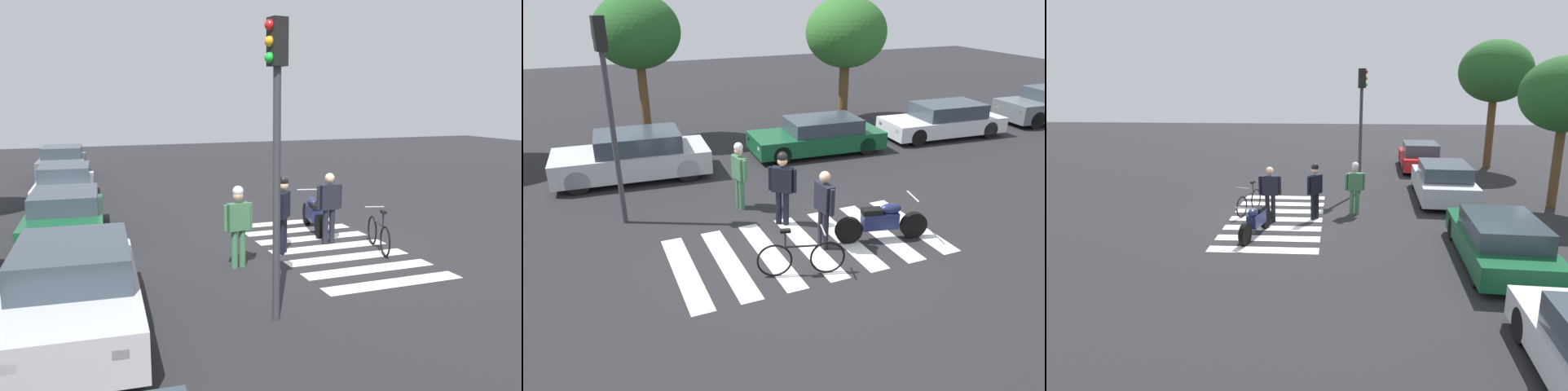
% 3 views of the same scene
% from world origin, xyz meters
% --- Properties ---
extents(ground_plane, '(60.00, 60.00, 0.00)m').
position_xyz_m(ground_plane, '(0.00, 0.00, 0.00)').
color(ground_plane, '#232326').
extents(police_motorcycle, '(2.09, 0.76, 1.02)m').
position_xyz_m(police_motorcycle, '(1.60, -0.36, 0.45)').
color(police_motorcycle, black).
rests_on(police_motorcycle, ground_plane).
extents(leaning_bicycle, '(1.68, 0.60, 1.01)m').
position_xyz_m(leaning_bicycle, '(-0.63, -0.97, 0.38)').
color(leaning_bicycle, black).
rests_on(leaning_bicycle, ground_plane).
extents(officer_on_foot, '(0.54, 0.47, 1.80)m').
position_xyz_m(officer_on_foot, '(-0.10, 1.23, 1.05)').
color(officer_on_foot, black).
rests_on(officer_on_foot, ground_plane).
extents(officer_by_motorcycle, '(0.24, 0.69, 1.74)m').
position_xyz_m(officer_by_motorcycle, '(0.28, -0.14, 1.00)').
color(officer_by_motorcycle, black).
rests_on(officer_by_motorcycle, ground_plane).
extents(pedestrian_bystander, '(0.27, 0.65, 1.74)m').
position_xyz_m(pedestrian_bystander, '(-0.72, 2.50, 1.00)').
color(pedestrian_bystander, '#3F724C').
rests_on(pedestrian_bystander, ground_plane).
extents(crosswalk_stripes, '(5.85, 2.94, 0.01)m').
position_xyz_m(crosswalk_stripes, '(-0.00, 0.00, 0.00)').
color(crosswalk_stripes, silver).
rests_on(crosswalk_stripes, ground_plane).
extents(car_red_convertible, '(4.01, 1.99, 1.32)m').
position_xyz_m(car_red_convertible, '(-8.42, 5.89, 0.64)').
color(car_red_convertible, black).
rests_on(car_red_convertible, ground_plane).
extents(car_silver_sedan, '(4.50, 2.16, 1.36)m').
position_xyz_m(car_silver_sedan, '(-2.89, 5.80, 0.66)').
color(car_silver_sedan, black).
rests_on(car_silver_sedan, ground_plane).
extents(car_green_compact, '(4.53, 2.11, 1.17)m').
position_xyz_m(car_green_compact, '(3.15, 5.86, 0.57)').
color(car_green_compact, black).
rests_on(car_green_compact, ground_plane).
extents(traffic_light_pole, '(0.28, 0.35, 4.68)m').
position_xyz_m(traffic_light_pole, '(-3.53, 2.79, 3.11)').
color(traffic_light_pole, '#38383D').
rests_on(traffic_light_pole, ground_plane).
extents(street_tree_near, '(3.40, 3.40, 6.06)m').
position_xyz_m(street_tree_near, '(-9.18, 9.33, 4.58)').
color(street_tree_near, brown).
rests_on(street_tree_near, ground_plane).
extents(street_tree_mid, '(2.90, 2.90, 5.07)m').
position_xyz_m(street_tree_mid, '(-1.97, 9.33, 3.81)').
color(street_tree_mid, brown).
rests_on(street_tree_mid, ground_plane).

